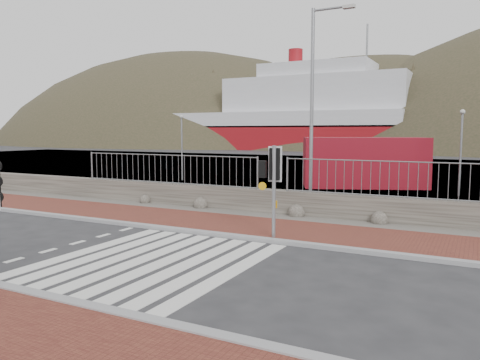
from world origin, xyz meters
The scene contains 15 objects.
ground centered at (0.00, 0.00, 0.00)m, with size 220.00×220.00×0.00m, color #28282B.
sidewalk_far centered at (0.00, 4.50, 0.04)m, with size 40.00×3.00×0.08m, color brown.
kerb_near centered at (0.00, -3.00, 0.05)m, with size 40.00×0.25×0.12m, color gray.
kerb_far centered at (0.00, 3.00, 0.05)m, with size 40.00×0.25×0.12m, color gray.
zebra_crossing centered at (0.00, 0.00, 0.01)m, with size 4.62×5.60×0.01m.
gravel_strip centered at (0.00, 6.50, 0.03)m, with size 40.00×1.50×0.06m, color #59544C.
stone_wall centered at (0.00, 7.30, 0.45)m, with size 40.00×0.60×0.90m, color #48433B.
railing centered at (0.00, 7.15, 1.82)m, with size 18.07×0.07×1.22m.
quay centered at (0.00, 27.90, 0.00)m, with size 120.00×40.00×0.50m, color #4C4C4F.
water centered at (0.00, 62.90, 0.00)m, with size 220.00×50.00×0.05m, color #3F4C54.
ferry centered at (-24.65, 67.90, 5.36)m, with size 50.00×16.00×20.00m.
hills_backdrop centered at (6.74, 87.90, -23.05)m, with size 254.00×90.00×100.00m.
traffic_signal_far centered at (1.67, 3.32, 1.95)m, with size 0.66×0.30×2.69m.
streetlight centered at (1.30, 8.10, 4.25)m, with size 1.60×0.22×7.55m.
shipping_container centered at (1.07, 17.56, 1.37)m, with size 6.59×2.75×2.75m, color maroon.
Camera 1 is at (6.85, -8.75, 3.08)m, focal length 35.00 mm.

